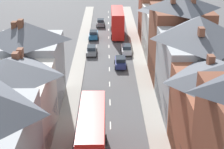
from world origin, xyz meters
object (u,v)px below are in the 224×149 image
Objects in this scene: double_decker_bus_mid_street at (92,137)px; double_decker_bus_lead at (117,22)px; car_parked_right_a at (92,50)px; car_parked_left_b at (120,62)px; car_parked_left_a at (126,49)px; car_near_blue at (93,35)px; car_near_silver at (101,23)px.

double_decker_bus_lead is at bearing 85.40° from double_decker_bus_mid_street.
car_parked_left_b reaches higher than car_parked_right_a.
car_parked_left_b is at bearing -52.18° from car_parked_right_a.
car_parked_right_a is at bearing -175.78° from car_parked_left_a.
double_decker_bus_lead reaches higher than car_near_blue.
car_parked_left_a is 1.02× the size of car_parked_right_a.
double_decker_bus_lead reaches higher than car_parked_right_a.
double_decker_bus_lead is 2.38× the size of car_parked_left_b.
car_near_silver is at bearing 89.99° from double_decker_bus_mid_street.
double_decker_bus_lead and double_decker_bus_mid_street have the same top height.
car_parked_left_b is at bearing -89.97° from double_decker_bus_lead.
double_decker_bus_lead is 2.38× the size of car_parked_left_a.
car_parked_left_b reaches higher than car_parked_left_a.
double_decker_bus_mid_street is (-3.60, -44.72, 0.00)m from double_decker_bus_lead.
double_decker_bus_mid_street is 33.37m from car_parked_left_a.
car_parked_left_b is at bearing 82.15° from double_decker_bus_mid_street.
double_decker_bus_mid_street is 2.47× the size of car_near_blue.
car_parked_left_a is (4.91, 32.95, -2.00)m from double_decker_bus_mid_street.
car_parked_left_a is at bearing 4.22° from car_parked_right_a.
car_parked_left_b is (4.90, -16.13, 0.01)m from car_near_blue.
double_decker_bus_mid_street reaches higher than car_parked_left_a.
car_near_silver is at bearing 86.21° from car_parked_right_a.
double_decker_bus_lead reaches higher than car_parked_left_a.
car_near_blue is 9.82m from car_parked_right_a.
car_near_silver is at bearing 82.45° from car_near_blue.
car_near_silver is (1.30, 9.81, -0.00)m from car_near_blue.
car_near_blue is at bearing -153.69° from double_decker_bus_lead.
car_near_blue is at bearing 90.00° from car_parked_right_a.
double_decker_bus_lead is at bearing 90.03° from car_parked_left_b.
double_decker_bus_mid_street is at bearing -88.25° from car_near_blue.
double_decker_bus_lead is 18.65m from car_parked_left_b.
car_near_silver is 19.78m from car_parked_left_a.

